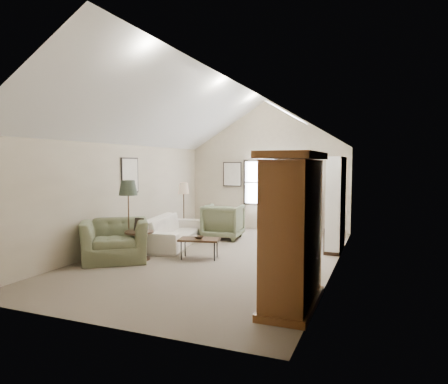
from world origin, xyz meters
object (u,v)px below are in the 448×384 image
at_px(coffee_table, 199,249).
at_px(sofa, 172,231).
at_px(armoire, 293,230).
at_px(armchair_far, 223,221).
at_px(armchair_near, 115,240).
at_px(side_chair, 311,214).
at_px(side_table, 139,245).

bearing_deg(coffee_table, sofa, 140.12).
height_order(armoire, armchair_far, armoire).
bearing_deg(sofa, coffee_table, -141.10).
bearing_deg(coffee_table, armchair_far, 99.52).
distance_m(armchair_near, side_chair, 5.79).
relative_size(sofa, armchair_far, 2.40).
bearing_deg(armchair_far, side_table, 69.69).
relative_size(armchair_near, coffee_table, 1.55).
xyz_separation_m(armchair_near, coffee_table, (1.59, 0.80, -0.21)).
bearing_deg(armchair_near, side_table, -7.72).
height_order(sofa, armchair_far, armchair_far).
relative_size(armchair_near, side_table, 2.16).
height_order(coffee_table, side_table, side_table).
height_order(armchair_near, side_chair, side_chair).
distance_m(sofa, side_table, 1.60).
xyz_separation_m(sofa, coffee_table, (1.25, -1.04, -0.14)).
xyz_separation_m(coffee_table, side_table, (-1.15, -0.56, 0.09)).
relative_size(armchair_far, side_table, 1.66).
relative_size(coffee_table, side_table, 1.39).
bearing_deg(armchair_near, armoire, -53.78).
distance_m(sofa, coffee_table, 1.63).
relative_size(coffee_table, side_chair, 0.72).
distance_m(side_table, side_chair, 5.35).
xyz_separation_m(armchair_far, side_table, (-0.75, -2.90, -0.16)).
bearing_deg(coffee_table, side_table, -154.09).
relative_size(armoire, armchair_near, 1.66).
bearing_deg(armchair_far, armchair_near, 63.39).
distance_m(armoire, armchair_near, 4.30).
bearing_deg(side_chair, armoire, -74.36).
bearing_deg(armoire, armchair_far, 122.83).
height_order(sofa, armchair_near, armchair_near).
height_order(armoire, armchair_near, armoire).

